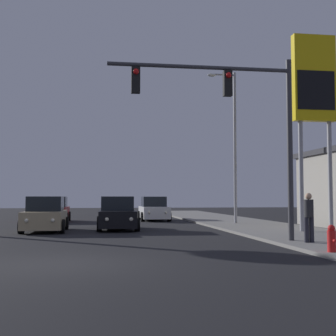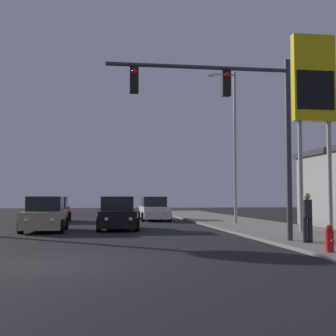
{
  "view_description": "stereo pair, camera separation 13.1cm",
  "coord_description": "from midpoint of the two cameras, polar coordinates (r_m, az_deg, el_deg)",
  "views": [
    {
      "loc": [
        0.97,
        -11.89,
        1.66
      ],
      "look_at": [
        5.01,
        15.44,
        3.37
      ],
      "focal_mm": 50.0,
      "sensor_mm": 36.0,
      "label": 1
    },
    {
      "loc": [
        1.1,
        -11.91,
        1.66
      ],
      "look_at": [
        5.01,
        15.44,
        3.37
      ],
      "focal_mm": 50.0,
      "sensor_mm": 36.0,
      "label": 2
    }
  ],
  "objects": [
    {
      "name": "ground_plane",
      "position": [
        12.06,
        -13.53,
        -11.34
      ],
      "size": [
        120.0,
        120.0,
        0.0
      ],
      "primitive_type": "plane",
      "color": "black"
    },
    {
      "name": "car_red",
      "position": [
        32.3,
        -13.85,
        -5.03
      ],
      "size": [
        2.04,
        4.31,
        1.68
      ],
      "rotation": [
        0.0,
        0.0,
        3.14
      ],
      "color": "maroon",
      "rests_on": "ground"
    },
    {
      "name": "car_tan",
      "position": [
        23.36,
        -14.89,
        -5.63
      ],
      "size": [
        2.04,
        4.31,
        1.68
      ],
      "rotation": [
        0.0,
        0.0,
        3.14
      ],
      "color": "tan",
      "rests_on": "ground"
    },
    {
      "name": "gas_station_sign",
      "position": [
        22.78,
        17.23,
        9.19
      ],
      "size": [
        2.0,
        0.42,
        9.0
      ],
      "color": "#99999E",
      "rests_on": "sidewalk_right"
    },
    {
      "name": "street_lamp",
      "position": [
        28.13,
        7.77,
        3.55
      ],
      "size": [
        1.74,
        0.24,
        9.0
      ],
      "color": "#99999E",
      "rests_on": "sidewalk_right"
    },
    {
      "name": "fire_hydrant",
      "position": [
        13.95,
        19.06,
        -8.16
      ],
      "size": [
        0.24,
        0.34,
        0.76
      ],
      "color": "red",
      "rests_on": "sidewalk_right"
    },
    {
      "name": "pedestrian_on_sidewalk",
      "position": [
        16.6,
        16.57,
        -5.55
      ],
      "size": [
        0.34,
        0.32,
        1.67
      ],
      "color": "#23232D",
      "rests_on": "sidewalk_right"
    },
    {
      "name": "car_black",
      "position": [
        23.94,
        -6.36,
        -5.67
      ],
      "size": [
        2.04,
        4.33,
        1.68
      ],
      "rotation": [
        0.0,
        0.0,
        3.12
      ],
      "color": "black",
      "rests_on": "ground"
    },
    {
      "name": "sidewalk_right",
      "position": [
        23.53,
        12.79,
        -7.35
      ],
      "size": [
        5.0,
        60.0,
        0.12
      ],
      "color": "gray",
      "rests_on": "ground"
    },
    {
      "name": "car_white",
      "position": [
        33.01,
        -1.86,
        -5.1
      ],
      "size": [
        2.04,
        4.31,
        1.68
      ],
      "rotation": [
        0.0,
        0.0,
        3.14
      ],
      "color": "silver",
      "rests_on": "ground"
    },
    {
      "name": "traffic_light_mast",
      "position": [
        16.86,
        8.51,
        6.85
      ],
      "size": [
        6.63,
        0.36,
        6.5
      ],
      "color": "#38383D",
      "rests_on": "sidewalk_right"
    }
  ]
}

